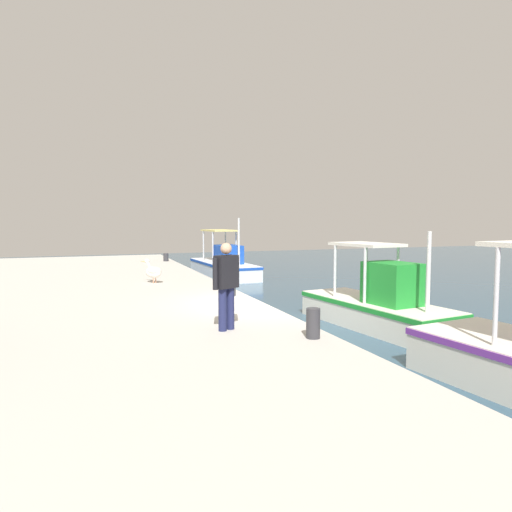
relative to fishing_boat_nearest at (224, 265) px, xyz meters
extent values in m
cube|color=#BCB7AD|center=(11.99, -7.41, -0.18)|extent=(36.00, 10.00, 0.80)
cube|color=white|center=(-0.11, 0.00, -0.21)|extent=(6.43, 2.13, 0.74)
cube|color=#1947B7|center=(-0.11, 0.00, 0.08)|extent=(6.47, 2.17, 0.12)
cube|color=#1947B7|center=(0.69, 0.03, 0.63)|extent=(1.83, 1.18, 0.93)
cylinder|color=silver|center=(-1.51, -0.71, 0.97)|extent=(0.08, 0.08, 1.62)
cylinder|color=silver|center=(-1.57, 0.57, 0.97)|extent=(0.08, 0.08, 1.62)
cylinder|color=silver|center=(0.21, -0.63, 0.97)|extent=(0.08, 0.08, 1.62)
cylinder|color=silver|center=(0.15, 0.65, 0.97)|extent=(0.08, 0.08, 1.62)
cube|color=#D8CC72|center=(-0.68, -0.03, 1.82)|extent=(2.63, 1.47, 0.08)
cylinder|color=silver|center=(2.27, 0.11, 1.32)|extent=(0.10, 0.10, 2.31)
cube|color=silver|center=(12.40, 0.73, -0.22)|extent=(4.91, 2.22, 0.73)
cube|color=#1E8C2D|center=(12.40, 0.73, 0.07)|extent=(4.96, 2.26, 0.12)
cube|color=#1E8C2D|center=(12.99, 0.80, 0.70)|extent=(1.44, 1.15, 1.10)
cylinder|color=silver|center=(11.41, 0.02, 0.89)|extent=(0.08, 0.08, 1.49)
cylinder|color=silver|center=(11.27, 1.18, 0.89)|extent=(0.08, 0.08, 1.49)
cylinder|color=silver|center=(12.68, 0.17, 0.89)|extent=(0.08, 0.08, 1.49)
cylinder|color=silver|center=(12.54, 1.33, 0.89)|extent=(0.08, 0.08, 1.49)
cube|color=silver|center=(11.97, 0.67, 1.67)|extent=(2.06, 1.44, 0.08)
cylinder|color=silver|center=(14.17, 0.94, 1.12)|extent=(0.10, 0.10, 1.94)
torus|color=orange|center=(12.99, 1.36, 0.70)|extent=(0.55, 0.16, 0.54)
cylinder|color=silver|center=(17.14, -0.29, 1.07)|extent=(0.08, 0.08, 1.65)
cylinder|color=tan|center=(7.24, -4.52, 0.33)|extent=(0.04, 0.04, 0.22)
cylinder|color=tan|center=(7.31, -4.61, 0.33)|extent=(0.04, 0.04, 0.22)
ellipsoid|color=white|center=(7.24, -4.60, 0.58)|extent=(0.70, 0.66, 0.40)
ellipsoid|color=silver|center=(7.28, -4.57, 0.64)|extent=(0.65, 0.63, 0.28)
cylinder|color=white|center=(7.09, -4.72, 0.80)|extent=(0.20, 0.19, 0.27)
sphere|color=white|center=(7.03, -4.77, 0.96)|extent=(0.23, 0.23, 0.16)
cone|color=#F2B272|center=(6.88, -4.90, 0.94)|extent=(0.27, 0.25, 0.07)
cylinder|color=#1E234C|center=(14.48, -4.24, 0.63)|extent=(0.16, 0.16, 0.82)
cylinder|color=#1E234C|center=(14.39, -4.06, 0.63)|extent=(0.16, 0.16, 0.82)
cube|color=black|center=(14.44, -4.15, 1.35)|extent=(0.41, 0.51, 0.63)
cylinder|color=black|center=(14.55, -4.40, 1.33)|extent=(0.10, 0.10, 0.60)
cylinder|color=black|center=(14.32, -3.90, 1.33)|extent=(0.10, 0.10, 0.60)
sphere|color=tan|center=(14.44, -4.15, 1.80)|extent=(0.22, 0.22, 0.22)
cylinder|color=#333338|center=(-1.00, -2.86, 0.43)|extent=(0.27, 0.27, 0.42)
cylinder|color=#333338|center=(10.64, -2.86, 0.43)|extent=(0.23, 0.23, 0.42)
cylinder|color=#333338|center=(15.56, -2.86, 0.49)|extent=(0.25, 0.25, 0.54)
camera|label=1|loc=(22.63, -6.59, 2.32)|focal=31.37mm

